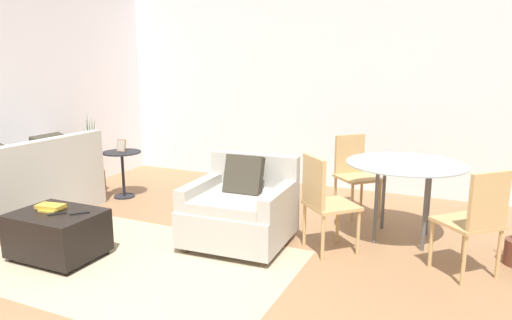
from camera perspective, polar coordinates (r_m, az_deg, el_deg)
name	(u,v)px	position (r m, az deg, el deg)	size (l,w,h in m)	color
ground_plane	(119,319)	(3.41, -16.74, -18.53)	(20.00, 20.00, 0.00)	#936B47
wall_back	(306,87)	(6.46, 6.33, 9.01)	(12.00, 0.06, 2.75)	white
wall_left	(4,92)	(6.13, -28.97, 7.44)	(0.06, 12.00, 2.75)	white
area_rug	(132,262)	(4.22, -15.24, -12.24)	(2.78, 1.77, 0.01)	tan
couch	(14,195)	(5.59, -27.98, -3.84)	(0.86, 1.93, 0.92)	#B2ADA3
armchair	(241,209)	(4.40, -1.90, -6.20)	(0.97, 0.94, 0.85)	#B2ADA3
ottoman	(58,233)	(4.46, -23.53, -8.36)	(0.75, 0.57, 0.42)	black
book_stack	(51,207)	(4.47, -24.23, -5.41)	(0.25, 0.19, 0.05)	gold
tv_remote_primary	(79,213)	(4.28, -21.21, -6.19)	(0.14, 0.15, 0.01)	black
tv_remote_secondary	(57,214)	(4.34, -23.62, -6.15)	(0.13, 0.15, 0.01)	black
potted_plant	(92,173)	(6.52, -19.78, -1.50)	(0.33, 0.33, 1.09)	brown
side_table	(123,165)	(6.09, -16.34, -0.60)	(0.49, 0.49, 0.60)	black
picture_frame	(121,146)	(6.05, -16.48, 1.73)	(0.13, 0.06, 0.16)	#8C6647
dining_table	(405,171)	(4.61, 18.14, -1.35)	(1.13, 1.13, 0.77)	#99A8AD
dining_chair_near_left	(323,198)	(4.17, 8.40, -4.67)	(0.59, 0.59, 0.90)	tan
dining_chair_near_right	(476,216)	(4.03, 25.84, -6.37)	(0.59, 0.59, 0.90)	tan
dining_chair_far_left	(354,169)	(5.35, 12.14, -1.09)	(0.59, 0.59, 0.90)	tan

